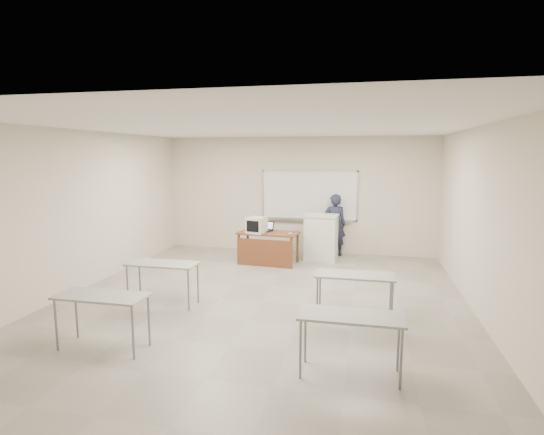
% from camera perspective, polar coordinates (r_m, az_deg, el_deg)
% --- Properties ---
extents(floor, '(7.00, 8.00, 0.01)m').
position_cam_1_polar(floor, '(7.55, -1.44, -11.24)').
color(floor, gray).
rests_on(floor, ground).
extents(whiteboard, '(2.48, 0.10, 1.31)m').
position_cam_1_polar(whiteboard, '(11.01, 5.02, 2.89)').
color(whiteboard, white).
rests_on(whiteboard, floor).
extents(student_desks, '(4.40, 2.20, 0.73)m').
position_cam_1_polar(student_desks, '(6.10, -4.54, -9.41)').
color(student_desks, '#A5A6A0').
rests_on(student_desks, floor).
extents(instructor_desk, '(1.38, 0.69, 0.75)m').
position_cam_1_polar(instructor_desk, '(9.84, -0.62, -3.30)').
color(instructor_desk, brown).
rests_on(instructor_desk, floor).
extents(podium, '(0.79, 0.58, 1.11)m').
position_cam_1_polar(podium, '(10.34, 6.61, -2.65)').
color(podium, beige).
rests_on(podium, floor).
extents(crt_monitor, '(0.40, 0.44, 0.37)m').
position_cam_1_polar(crt_monitor, '(9.82, -2.06, -1.01)').
color(crt_monitor, beige).
rests_on(crt_monitor, instructor_desk).
extents(laptop, '(0.30, 0.27, 0.22)m').
position_cam_1_polar(laptop, '(10.07, -0.84, -1.49)').
color(laptop, black).
rests_on(laptop, instructor_desk).
extents(mouse, '(0.12, 0.10, 0.04)m').
position_cam_1_polar(mouse, '(9.61, 2.46, -2.18)').
color(mouse, '#B6BABE').
rests_on(mouse, instructor_desk).
extents(keyboard, '(0.48, 0.17, 0.03)m').
position_cam_1_polar(keyboard, '(10.34, 5.88, 0.55)').
color(keyboard, beige).
rests_on(keyboard, podium).
extents(presenter, '(0.64, 0.48, 1.57)m').
position_cam_1_polar(presenter, '(10.82, 8.39, -0.98)').
color(presenter, black).
rests_on(presenter, floor).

